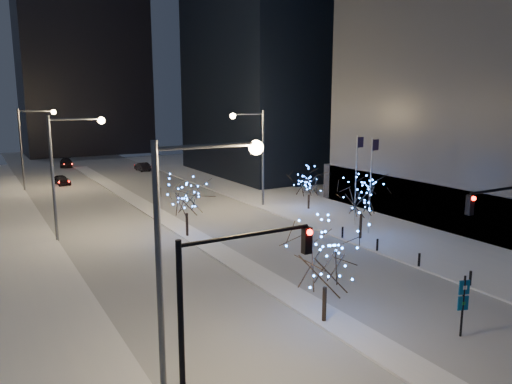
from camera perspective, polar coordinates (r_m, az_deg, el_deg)
ground at (r=24.03m, az=15.75°, el=-18.06°), size 160.00×160.00×0.00m
road at (r=53.00m, az=-12.31°, el=-1.85°), size 20.00×130.00×0.02m
median at (r=48.36m, az=-10.49°, el=-2.92°), size 2.00×80.00×0.15m
east_sidewalk at (r=47.33m, az=11.22°, el=-3.25°), size 10.00×90.00×0.15m
west_sidewalk at (r=36.25m, az=-26.37°, el=-8.60°), size 8.00×90.00×0.15m
plinth at (r=59.87m, az=26.44°, el=0.64°), size 30.00×24.00×4.00m
horizon_block at (r=108.94m, az=-19.22°, el=15.33°), size 24.00×14.00×42.00m
street_lamp_w_near at (r=18.32m, az=-8.00°, el=-4.96°), size 4.40×0.56×10.00m
street_lamp_w_mid at (r=42.19m, az=-20.92°, el=3.41°), size 4.40×0.56×10.00m
street_lamp_w_far at (r=66.89m, az=-24.43°, el=5.66°), size 4.40×0.56×10.00m
street_lamp_east at (r=51.45m, az=-0.07°, el=5.29°), size 3.90×0.56×10.00m
traffic_signal_west at (r=17.35m, az=-3.74°, el=-11.88°), size 5.26×0.43×7.00m
traffic_signal_east at (r=29.61m, az=27.06°, el=-3.42°), size 5.26×0.43×7.00m
flagpoles at (r=43.31m, az=12.21°, el=1.79°), size 1.35×2.60×8.00m
bollards at (r=37.03m, az=15.84°, el=-6.61°), size 0.16×12.16×0.90m
car_near at (r=70.34m, az=-21.35°, el=1.29°), size 2.10×3.97×1.29m
car_mid at (r=79.83m, az=-12.85°, el=2.84°), size 1.57×4.06×1.32m
car_far at (r=87.98m, az=-20.89°, el=3.14°), size 2.61×4.97×1.38m
holiday_tree_median_near at (r=25.39m, az=7.96°, el=-7.32°), size 4.56×4.56×5.39m
holiday_tree_median_far at (r=40.98m, az=-7.97°, el=-0.56°), size 4.11×4.11×4.91m
holiday_tree_plaza_near at (r=40.73m, az=12.01°, el=-0.46°), size 4.86×4.86×5.26m
holiday_tree_plaza_far at (r=50.85m, az=6.08°, el=1.17°), size 4.62×4.62×4.38m
wayfinding_sign at (r=26.33m, az=22.61°, el=-11.29°), size 0.55×0.23×3.10m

